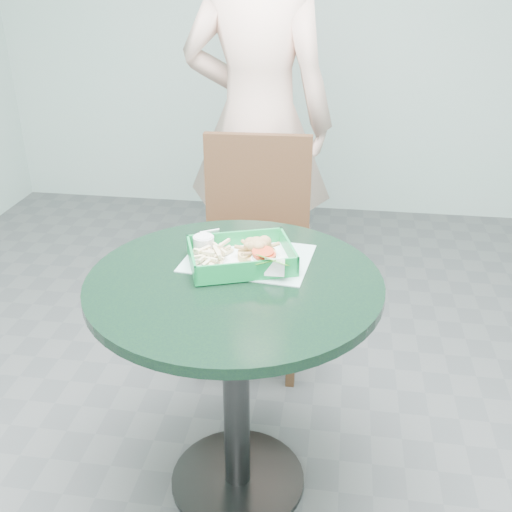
# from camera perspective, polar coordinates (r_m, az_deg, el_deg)

# --- Properties ---
(floor) EXTENTS (4.00, 5.00, 0.02)m
(floor) POSITION_cam_1_polar(r_m,az_deg,el_deg) (2.13, -1.73, -20.60)
(floor) COLOR #303335
(floor) RESTS_ON ground
(cafe_table) EXTENTS (0.82, 0.82, 0.75)m
(cafe_table) POSITION_cam_1_polar(r_m,az_deg,el_deg) (1.75, -1.99, -7.56)
(cafe_table) COLOR #292929
(cafe_table) RESTS_ON floor
(dining_chair) EXTENTS (0.44, 0.44, 0.93)m
(dining_chair) POSITION_cam_1_polar(r_m,az_deg,el_deg) (2.49, -0.20, 2.01)
(dining_chair) COLOR #543327
(dining_chair) RESTS_ON floor
(diner_person) EXTENTS (0.86, 0.60, 2.23)m
(diner_person) POSITION_cam_1_polar(r_m,az_deg,el_deg) (2.64, 0.17, 16.77)
(diner_person) COLOR beige
(diner_person) RESTS_ON floor
(placemat) EXTENTS (0.39, 0.31, 0.00)m
(placemat) POSITION_cam_1_polar(r_m,az_deg,el_deg) (1.77, -0.75, -0.79)
(placemat) COLOR #9FC5BD
(placemat) RESTS_ON cafe_table
(food_basket) EXTENTS (0.29, 0.21, 0.06)m
(food_basket) POSITION_cam_1_polar(r_m,az_deg,el_deg) (1.73, -1.42, -0.94)
(food_basket) COLOR #10883E
(food_basket) RESTS_ON placemat
(crab_sandwich) EXTENTS (0.11, 0.11, 0.07)m
(crab_sandwich) POSITION_cam_1_polar(r_m,az_deg,el_deg) (1.71, 0.16, -0.03)
(crab_sandwich) COLOR tan
(crab_sandwich) RESTS_ON food_basket
(fries_pile) EXTENTS (0.12, 0.13, 0.04)m
(fries_pile) POSITION_cam_1_polar(r_m,az_deg,el_deg) (1.74, -4.01, 0.01)
(fries_pile) COLOR beige
(fries_pile) RESTS_ON food_basket
(sauce_ramekin) EXTENTS (0.06, 0.06, 0.03)m
(sauce_ramekin) POSITION_cam_1_polar(r_m,az_deg,el_deg) (1.79, -4.11, 1.31)
(sauce_ramekin) COLOR silver
(sauce_ramekin) RESTS_ON food_basket
(garnish_cup) EXTENTS (0.11, 0.11, 0.04)m
(garnish_cup) POSITION_cam_1_polar(r_m,az_deg,el_deg) (1.66, 0.45, -1.26)
(garnish_cup) COLOR white
(garnish_cup) RESTS_ON food_basket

